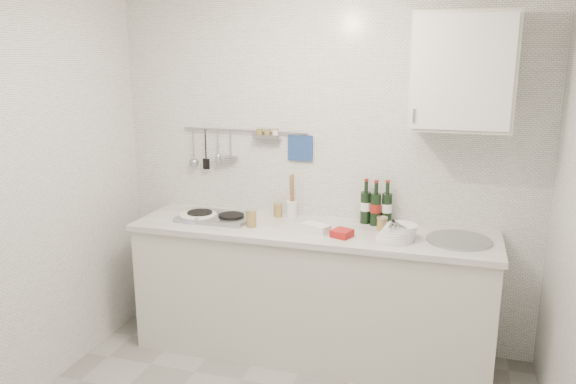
% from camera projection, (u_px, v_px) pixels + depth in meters
% --- Properties ---
extents(back_wall, '(3.00, 0.02, 2.50)m').
position_uv_depth(back_wall, '(322.00, 171.00, 3.97)').
color(back_wall, silver).
rests_on(back_wall, floor).
extents(counter, '(2.44, 0.64, 0.96)m').
position_uv_depth(counter, '(312.00, 295.00, 3.88)').
color(counter, beige).
rests_on(counter, floor).
extents(wall_rail, '(0.98, 0.09, 0.34)m').
position_uv_depth(wall_rail, '(242.00, 143.00, 4.06)').
color(wall_rail, '#93969B').
rests_on(wall_rail, back_wall).
extents(wall_cabinet, '(0.60, 0.38, 0.70)m').
position_uv_depth(wall_cabinet, '(462.00, 72.00, 3.38)').
color(wall_cabinet, beige).
rests_on(wall_cabinet, back_wall).
extents(plate_stack_hob, '(0.28, 0.28, 0.03)m').
position_uv_depth(plate_stack_hob, '(197.00, 216.00, 3.97)').
color(plate_stack_hob, '#4F56B3').
rests_on(plate_stack_hob, counter).
extents(plate_stack_sink, '(0.25, 0.24, 0.11)m').
position_uv_depth(plate_stack_sink, '(398.00, 233.00, 3.51)').
color(plate_stack_sink, white).
rests_on(plate_stack_sink, counter).
extents(wine_bottles, '(0.22, 0.10, 0.31)m').
position_uv_depth(wine_bottles, '(376.00, 202.00, 3.81)').
color(wine_bottles, black).
rests_on(wine_bottles, counter).
extents(butter_dish, '(0.21, 0.16, 0.06)m').
position_uv_depth(butter_dish, '(316.00, 228.00, 3.67)').
color(butter_dish, white).
rests_on(butter_dish, counter).
extents(strawberry_punnet, '(0.15, 0.15, 0.05)m').
position_uv_depth(strawberry_punnet, '(342.00, 233.00, 3.57)').
color(strawberry_punnet, red).
rests_on(strawberry_punnet, counter).
extents(utensil_crock, '(0.08, 0.08, 0.32)m').
position_uv_depth(utensil_crock, '(292.00, 207.00, 4.00)').
color(utensil_crock, white).
rests_on(utensil_crock, counter).
extents(jar_a, '(0.07, 0.07, 0.10)m').
position_uv_depth(jar_a, '(278.00, 210.00, 4.02)').
color(jar_a, olive).
rests_on(jar_a, counter).
extents(jar_b, '(0.06, 0.06, 0.08)m').
position_uv_depth(jar_b, '(378.00, 217.00, 3.87)').
color(jar_b, olive).
rests_on(jar_b, counter).
extents(jar_c, '(0.07, 0.07, 0.09)m').
position_uv_depth(jar_c, '(382.00, 224.00, 3.70)').
color(jar_c, olive).
rests_on(jar_c, counter).
extents(jar_d, '(0.07, 0.07, 0.12)m').
position_uv_depth(jar_d, '(251.00, 218.00, 3.77)').
color(jar_d, olive).
rests_on(jar_d, counter).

